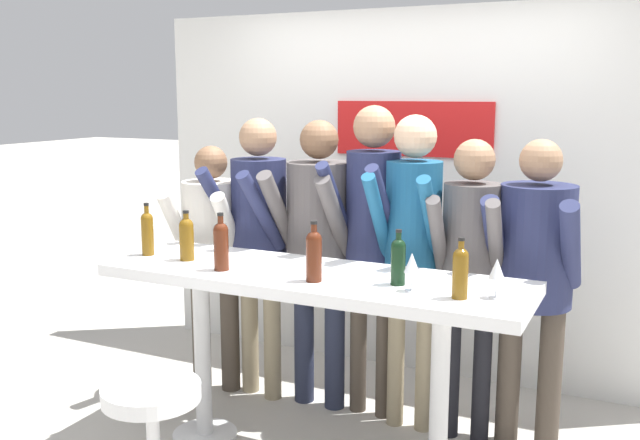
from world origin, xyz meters
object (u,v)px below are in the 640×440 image
(wine_bottle_3, at_px, (460,270))
(bar_stool, at_px, (153,429))
(person_center, at_px, (372,223))
(wine_bottle_4, at_px, (147,231))
(person_left, at_px, (258,226))
(wine_bottle_2, at_px, (221,244))
(wine_bottle_5, at_px, (398,259))
(wine_bottle_1, at_px, (314,253))
(person_far_left, at_px, (212,242))
(person_far_right, at_px, (535,263))
(person_center_left, at_px, (318,233))
(person_center_right, at_px, (412,235))
(wine_glass_1, at_px, (412,264))
(tasting_table, at_px, (311,303))
(wine_bottle_0, at_px, (187,237))
(person_right, at_px, (470,256))
(wine_glass_0, at_px, (497,270))

(wine_bottle_3, bearing_deg, bar_stool, -153.24)
(person_center, distance_m, wine_bottle_4, 1.26)
(person_left, xyz_separation_m, wine_bottle_2, (0.24, -0.77, 0.06))
(person_center, height_order, wine_bottle_5, person_center)
(wine_bottle_1, bearing_deg, person_far_left, 145.72)
(person_far_left, xyz_separation_m, person_far_right, (1.97, 0.07, 0.06))
(person_center_left, bearing_deg, wine_bottle_3, -34.91)
(person_left, bearing_deg, person_center_right, 9.02)
(bar_stool, xyz_separation_m, person_center_left, (0.15, 1.39, 0.66))
(wine_bottle_1, distance_m, wine_glass_1, 0.47)
(person_left, distance_m, person_center_left, 0.40)
(tasting_table, relative_size, person_center_right, 1.21)
(wine_bottle_4, bearing_deg, person_center, 34.54)
(person_center_right, distance_m, wine_bottle_0, 1.23)
(person_far_left, bearing_deg, wine_bottle_3, -30.40)
(wine_bottle_3, bearing_deg, wine_bottle_0, 177.18)
(person_center_left, xyz_separation_m, person_far_right, (1.25, 0.00, -0.05))
(bar_stool, height_order, wine_glass_1, wine_glass_1)
(person_right, xyz_separation_m, wine_glass_1, (-0.09, -0.71, 0.10))
(wine_bottle_5, height_order, wine_glass_1, wine_bottle_5)
(tasting_table, xyz_separation_m, person_center, (0.06, 0.67, 0.30))
(tasting_table, relative_size, person_center, 1.18)
(person_far_right, distance_m, wine_bottle_0, 1.84)
(wine_bottle_3, xyz_separation_m, wine_bottle_5, (-0.32, 0.10, -0.00))
(person_right, distance_m, person_far_right, 0.33)
(person_right, bearing_deg, person_far_left, 176.67)
(wine_bottle_2, distance_m, wine_glass_1, 0.99)
(wine_bottle_0, bearing_deg, person_right, 25.73)
(person_far_left, distance_m, wine_bottle_1, 1.31)
(tasting_table, height_order, person_right, person_right)
(wine_bottle_0, xyz_separation_m, wine_glass_1, (1.27, -0.06, -0.00))
(person_right, distance_m, wine_bottle_4, 1.76)
(person_far_right, xyz_separation_m, wine_bottle_4, (-1.96, -0.70, 0.13))
(person_left, xyz_separation_m, wine_bottle_1, (0.76, -0.77, 0.06))
(person_far_left, bearing_deg, bar_stool, -75.47)
(wine_bottle_1, height_order, wine_glass_0, wine_bottle_1)
(person_center_left, relative_size, wine_glass_1, 9.89)
(wine_bottle_4, bearing_deg, wine_glass_1, -2.26)
(person_left, height_order, person_right, person_left)
(wine_bottle_3, bearing_deg, wine_bottle_2, -178.66)
(person_far_left, bearing_deg, wine_bottle_2, -61.37)
(person_far_left, distance_m, person_right, 1.64)
(wine_glass_0, bearing_deg, person_right, 112.61)
(person_far_right, height_order, wine_bottle_1, person_far_right)
(tasting_table, distance_m, person_far_left, 1.16)
(tasting_table, distance_m, wine_bottle_1, 0.33)
(wine_bottle_0, xyz_separation_m, wine_bottle_1, (0.80, -0.09, 0.01))
(bar_stool, bearing_deg, wine_glass_0, 26.86)
(person_right, relative_size, person_far_right, 1.00)
(person_right, bearing_deg, bar_stool, -132.72)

